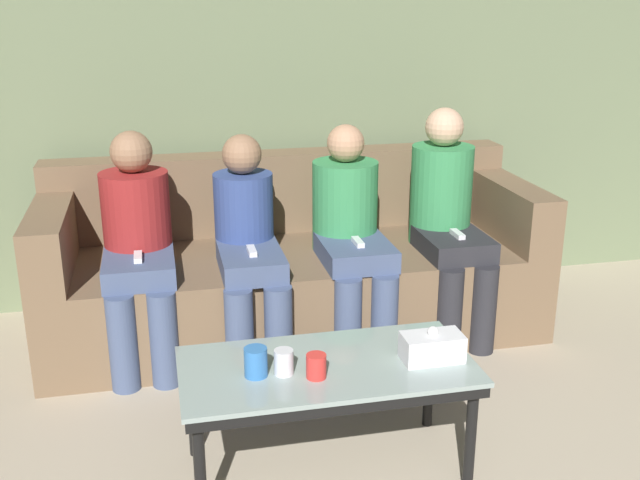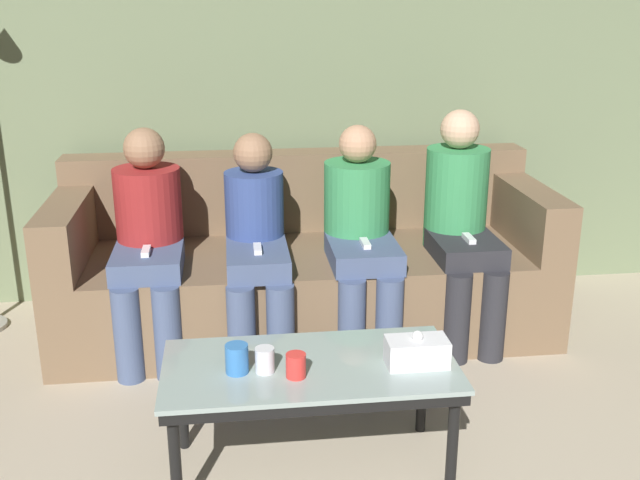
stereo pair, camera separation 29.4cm
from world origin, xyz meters
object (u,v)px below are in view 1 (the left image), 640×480
object	(u,v)px
couch	(292,268)
cup_near_left	(256,362)
cup_near_right	(284,362)
seated_person_mid_right	(350,228)
seated_person_right_end	(447,216)
seated_person_left_end	(138,242)
coffee_table	(327,375)
seated_person_mid_left	(248,242)
cup_far_center	(316,366)
tissue_box	(432,347)

from	to	relation	value
couch	cup_near_left	size ratio (longest dim) A/B	23.96
cup_near_right	seated_person_mid_right	bearing A→B (deg)	64.47
couch	seated_person_right_end	distance (m)	0.86
seated_person_left_end	seated_person_mid_right	distance (m)	1.03
coffee_table	seated_person_mid_left	distance (m)	1.08
cup_far_center	tissue_box	xyz separation A→B (m)	(0.44, 0.04, 0.01)
coffee_table	tissue_box	xyz separation A→B (m)	(0.38, -0.05, 0.10)
cup_near_right	tissue_box	world-z (taller)	tissue_box
cup_near_right	cup_far_center	world-z (taller)	cup_near_right
coffee_table	cup_near_left	distance (m)	0.28
cup_near_right	seated_person_mid_right	size ratio (longest dim) A/B	0.08
seated_person_right_end	coffee_table	bearing A→B (deg)	-129.09
seated_person_left_end	seated_person_mid_left	xyz separation A→B (m)	(0.52, -0.03, -0.03)
seated_person_mid_right	couch	bearing A→B (deg)	139.79
couch	tissue_box	distance (m)	1.39
seated_person_right_end	seated_person_mid_right	bearing A→B (deg)	-178.94
cup_near_left	seated_person_mid_left	world-z (taller)	seated_person_mid_left
cup_far_center	seated_person_mid_left	bearing A→B (deg)	94.31
coffee_table	tissue_box	size ratio (longest dim) A/B	4.81
coffee_table	seated_person_mid_left	bearing A→B (deg)	97.79
cup_near_right	coffee_table	bearing A→B (deg)	12.83
couch	coffee_table	distance (m)	1.31
seated_person_left_end	seated_person_right_end	size ratio (longest dim) A/B	0.95
seated_person_mid_left	cup_near_right	bearing A→B (deg)	-91.00
coffee_table	cup_near_left	world-z (taller)	cup_near_left
seated_person_mid_left	seated_person_mid_right	xyz separation A→B (m)	(0.52, 0.03, 0.02)
cup_near_left	tissue_box	xyz separation A→B (m)	(0.64, -0.02, -0.00)
tissue_box	seated_person_mid_right	xyz separation A→B (m)	(-0.01, 1.13, 0.10)
seated_person_left_end	seated_person_mid_left	distance (m)	0.52
couch	cup_far_center	size ratio (longest dim) A/B	29.17
couch	tissue_box	size ratio (longest dim) A/B	11.47
cup_near_left	seated_person_mid_left	xyz separation A→B (m)	(0.12, 1.08, 0.07)
coffee_table	tissue_box	world-z (taller)	tissue_box
seated_person_right_end	tissue_box	bearing A→B (deg)	-113.96
seated_person_left_end	seated_person_mid_left	size ratio (longest dim) A/B	1.03
tissue_box	seated_person_mid_right	distance (m)	1.14
coffee_table	seated_person_mid_right	distance (m)	1.16
cup_near_right	seated_person_right_end	size ratio (longest dim) A/B	0.08
cup_far_center	tissue_box	bearing A→B (deg)	4.64
coffee_table	cup_near_right	distance (m)	0.19
cup_far_center	seated_person_mid_left	size ratio (longest dim) A/B	0.08
cup_far_center	seated_person_mid_right	bearing A→B (deg)	69.82
tissue_box	seated_person_mid_left	world-z (taller)	seated_person_mid_left
cup_far_center	tissue_box	size ratio (longest dim) A/B	0.39
couch	coffee_table	xyz separation A→B (m)	(-0.11, -1.30, 0.07)
cup_near_right	seated_person_left_end	distance (m)	1.23
couch	seated_person_mid_left	bearing A→B (deg)	-136.33
couch	seated_person_mid_left	world-z (taller)	seated_person_mid_left
cup_far_center	seated_person_right_end	distance (m)	1.52
seated_person_left_end	seated_person_mid_right	bearing A→B (deg)	-0.28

